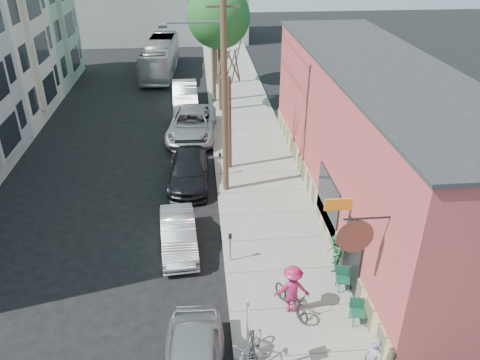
{
  "coord_description": "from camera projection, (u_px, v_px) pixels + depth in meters",
  "views": [
    {
      "loc": [
        1.29,
        -13.75,
        11.71
      ],
      "look_at": [
        3.0,
        4.79,
        1.5
      ],
      "focal_mm": 35.0,
      "sensor_mm": 36.0,
      "label": 1
    }
  ],
  "objects": [
    {
      "name": "ground",
      "position": [
        172.0,
        280.0,
        17.53
      ],
      "size": [
        120.0,
        120.0,
        0.0
      ],
      "primitive_type": "plane",
      "color": "black"
    },
    {
      "name": "patio_chair_a",
      "position": [
        343.0,
        279.0,
        16.65
      ],
      "size": [
        0.62,
        0.62,
        0.88
      ],
      "primitive_type": null,
      "rotation": [
        0.0,
        0.0,
        -0.28
      ],
      "color": "#134731",
      "rests_on": "sidewalk"
    },
    {
      "name": "parked_bike_a",
      "position": [
        254.0,
        355.0,
        13.53
      ],
      "size": [
        0.59,
        1.98,
        1.18
      ],
      "primitive_type": "imported",
      "rotation": [
        0.0,
        0.0,
        0.01
      ],
      "color": "black",
      "rests_on": "sidewalk"
    },
    {
      "name": "cyclist_bike",
      "position": [
        291.0,
        298.0,
        15.72
      ],
      "size": [
        1.38,
        2.02,
        1.01
      ],
      "primitive_type": "imported",
      "rotation": [
        0.0,
        0.0,
        0.41
      ],
      "color": "black",
      "rests_on": "sidewalk"
    },
    {
      "name": "sidewalk",
      "position": [
        252.0,
        150.0,
        27.44
      ],
      "size": [
        4.5,
        58.0,
        0.15
      ],
      "primitive_type": "cube",
      "color": "gray",
      "rests_on": "ground"
    },
    {
      "name": "car_4",
      "position": [
        185.0,
        94.0,
        34.09
      ],
      "size": [
        1.92,
        5.07,
        1.65
      ],
      "primitive_type": "imported",
      "rotation": [
        0.0,
        0.0,
        0.03
      ],
      "color": "#ADB1B5",
      "rests_on": "ground"
    },
    {
      "name": "car_1",
      "position": [
        179.0,
        234.0,
        18.96
      ],
      "size": [
        1.69,
        4.07,
        1.31
      ],
      "primitive_type": "imported",
      "rotation": [
        0.0,
        0.0,
        0.08
      ],
      "color": "#A7ACAF",
      "rests_on": "ground"
    },
    {
      "name": "car_3",
      "position": [
        192.0,
        124.0,
        28.87
      ],
      "size": [
        3.29,
        6.25,
        1.67
      ],
      "primitive_type": "imported",
      "rotation": [
        0.0,
        0.0,
        -0.09
      ],
      "color": "#95959C",
      "rests_on": "ground"
    },
    {
      "name": "utility_pole_near",
      "position": [
        223.0,
        86.0,
        20.71
      ],
      "size": [
        3.57,
        0.28,
        10.0
      ],
      "color": "#503A28",
      "rests_on": "sidewalk"
    },
    {
      "name": "parking_meter_near",
      "position": [
        230.0,
        243.0,
        17.9
      ],
      "size": [
        0.14,
        0.14,
        1.24
      ],
      "color": "slate",
      "rests_on": "sidewalk"
    },
    {
      "name": "parking_meter_far",
      "position": [
        220.0,
        160.0,
        24.15
      ],
      "size": [
        0.14,
        0.14,
        1.24
      ],
      "color": "slate",
      "rests_on": "sidewalk"
    },
    {
      "name": "bus",
      "position": [
        160.0,
        57.0,
        41.1
      ],
      "size": [
        3.0,
        10.52,
        2.9
      ],
      "primitive_type": "imported",
      "rotation": [
        0.0,
        0.0,
        -0.06
      ],
      "color": "silver",
      "rests_on": "ground"
    },
    {
      "name": "utility_pole_far",
      "position": [
        213.0,
        29.0,
        32.36
      ],
      "size": [
        1.8,
        0.28,
        10.0
      ],
      "color": "#503A28",
      "rests_on": "sidewalk"
    },
    {
      "name": "cyclist",
      "position": [
        292.0,
        289.0,
        15.53
      ],
      "size": [
        1.21,
        0.74,
        1.81
      ],
      "primitive_type": "imported",
      "rotation": [
        0.0,
        0.0,
        3.08
      ],
      "color": "#9C1646",
      "rests_on": "sidewalk"
    },
    {
      "name": "cafe_building",
      "position": [
        372.0,
        137.0,
        21.02
      ],
      "size": [
        6.6,
        20.2,
        6.61
      ],
      "color": "#AD4042",
      "rests_on": "ground"
    },
    {
      "name": "sign_post",
      "position": [
        248.0,
        333.0,
        12.84
      ],
      "size": [
        0.07,
        0.45,
        2.8
      ],
      "color": "slate",
      "rests_on": "sidewalk"
    },
    {
      "name": "parked_bike_b",
      "position": [
        250.0,
        348.0,
        13.92
      ],
      "size": [
        1.44,
        1.85,
        0.93
      ],
      "primitive_type": "imported",
      "rotation": [
        0.0,
        0.0,
        -0.54
      ],
      "color": "gray",
      "rests_on": "sidewalk"
    },
    {
      "name": "tree_bare",
      "position": [
        229.0,
        124.0,
        24.15
      ],
      "size": [
        0.24,
        0.24,
        5.0
      ],
      "color": "#44392C",
      "rests_on": "sidewalk"
    },
    {
      "name": "patio_chair_b",
      "position": [
        358.0,
        312.0,
        15.23
      ],
      "size": [
        0.6,
        0.6,
        0.88
      ],
      "primitive_type": null,
      "rotation": [
        0.0,
        0.0,
        -0.23
      ],
      "color": "#134731",
      "rests_on": "sidewalk"
    },
    {
      "name": "car_2",
      "position": [
        189.0,
        171.0,
        23.71
      ],
      "size": [
        2.16,
        4.96,
        1.42
      ],
      "primitive_type": "imported",
      "rotation": [
        0.0,
        0.0,
        -0.03
      ],
      "color": "black",
      "rests_on": "ground"
    },
    {
      "name": "tree_leafy_mid",
      "position": [
        219.0,
        17.0,
        30.13
      ],
      "size": [
        4.09,
        4.09,
        8.37
      ],
      "color": "#44392C",
      "rests_on": "sidewalk"
    },
    {
      "name": "patron_green",
      "position": [
        334.0,
        253.0,
        17.47
      ],
      "size": [
        0.8,
        0.9,
        1.52
      ],
      "primitive_type": "imported",
      "rotation": [
        0.0,
        0.0,
        -1.94
      ],
      "color": "#327D4A",
      "rests_on": "sidewalk"
    }
  ]
}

